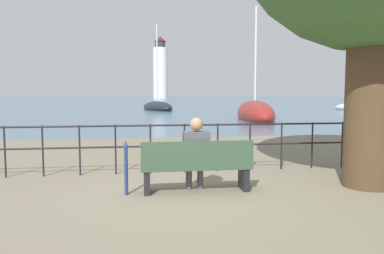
% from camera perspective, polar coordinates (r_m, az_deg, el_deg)
% --- Properties ---
extents(ground_plane, '(1000.00, 1000.00, 0.00)m').
position_cam_1_polar(ground_plane, '(6.60, 0.64, -9.74)').
color(ground_plane, '#7A705B').
extents(harbor_water, '(600.00, 300.00, 0.01)m').
position_cam_1_polar(harbor_water, '(164.37, -8.05, 4.43)').
color(harbor_water, slate).
rests_on(harbor_water, ground_plane).
extents(park_bench, '(1.90, 0.45, 0.90)m').
position_cam_1_polar(park_bench, '(6.44, 0.74, -6.13)').
color(park_bench, '#334C38').
rests_on(park_bench, ground_plane).
extents(seated_person_left, '(0.45, 0.35, 1.28)m').
position_cam_1_polar(seated_person_left, '(6.46, 0.59, -3.66)').
color(seated_person_left, '#4C4C51').
rests_on(seated_person_left, ground_plane).
extents(promenade_railing, '(11.69, 0.04, 1.05)m').
position_cam_1_polar(promenade_railing, '(8.03, -1.15, -2.03)').
color(promenade_railing, black).
rests_on(promenade_railing, ground_plane).
extents(closed_umbrella, '(0.09, 0.09, 0.92)m').
position_cam_1_polar(closed_umbrella, '(6.34, -10.02, -5.68)').
color(closed_umbrella, navy).
rests_on(closed_umbrella, ground_plane).
extents(sailboat_0, '(3.91, 7.08, 9.22)m').
position_cam_1_polar(sailboat_0, '(39.22, -5.29, 3.02)').
color(sailboat_0, black).
rests_on(sailboat_0, ground_plane).
extents(sailboat_1, '(3.42, 8.61, 7.89)m').
position_cam_1_polar(sailboat_1, '(25.13, 9.54, 2.00)').
color(sailboat_1, maroon).
rests_on(sailboat_1, ground_plane).
extents(sailboat_2, '(3.11, 7.71, 8.22)m').
position_cam_1_polar(sailboat_2, '(40.91, 24.34, 2.62)').
color(sailboat_2, white).
rests_on(sailboat_2, ground_plane).
extents(harbor_lighthouse, '(5.31, 5.31, 22.50)m').
position_cam_1_polar(harbor_lighthouse, '(138.93, -4.85, 8.67)').
color(harbor_lighthouse, white).
rests_on(harbor_lighthouse, ground_plane).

